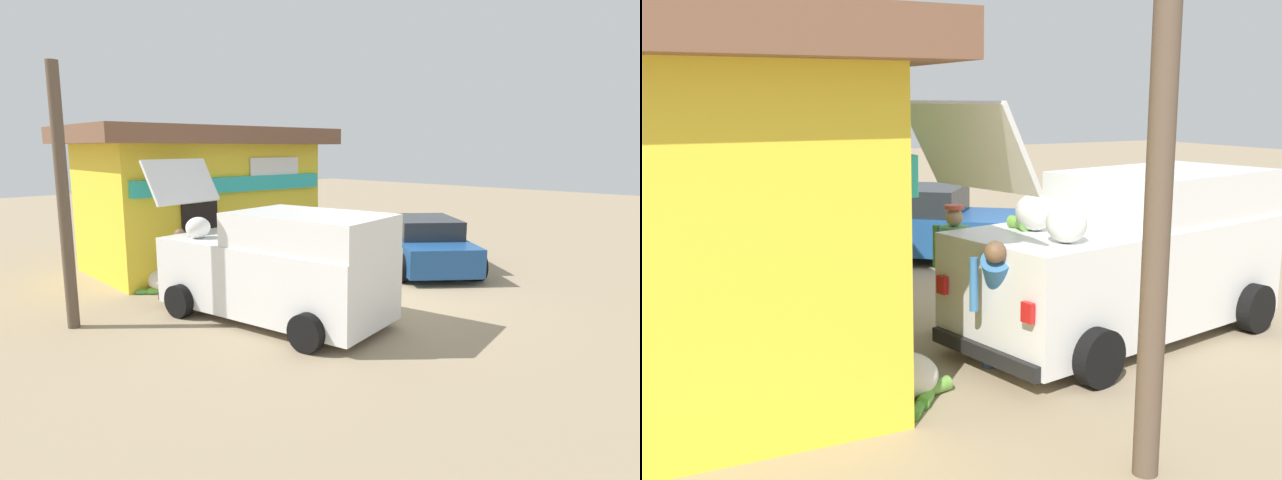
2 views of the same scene
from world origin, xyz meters
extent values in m
plane|color=#9E896B|center=(0.00, 0.00, 0.00)|extent=(60.00, 60.00, 0.00)
cube|color=yellow|center=(-1.04, 5.23, 1.58)|extent=(5.55, 3.37, 3.16)
cube|color=#2DB7B2|center=(-1.11, 3.59, 2.21)|extent=(5.15, 0.33, 0.36)
cube|color=black|center=(-2.08, 3.66, 1.00)|extent=(0.90, 0.10, 2.00)
cube|color=white|center=(0.08, 3.56, 2.53)|extent=(1.50, 0.12, 0.60)
cube|color=brown|center=(-1.04, 5.23, 3.37)|extent=(6.46, 4.29, 0.40)
cube|color=white|center=(-2.61, 0.46, 0.79)|extent=(2.46, 4.50, 1.24)
cube|color=white|center=(-2.47, -0.34, 1.69)|extent=(2.11, 2.89, 0.58)
cube|color=black|center=(-2.25, -1.59, 1.66)|extent=(1.48, 0.33, 0.44)
cube|color=white|center=(-3.02, 2.79, 2.41)|extent=(1.65, 0.79, 0.88)
ellipsoid|color=silver|center=(-3.30, 1.79, 1.60)|extent=(0.48, 0.40, 0.40)
ellipsoid|color=silver|center=(-2.54, 1.67, 1.61)|extent=(0.50, 0.41, 0.41)
cylinder|color=#6EA93F|center=(-2.36, 1.74, 1.47)|extent=(0.32, 0.23, 0.14)
cylinder|color=#5D973E|center=(-2.42, 1.76, 1.47)|extent=(0.30, 0.19, 0.13)
cube|color=black|center=(-2.98, 2.59, 0.25)|extent=(1.66, 0.36, 0.16)
cube|color=red|center=(-3.66, 2.49, 0.85)|extent=(0.15, 0.08, 0.20)
cube|color=red|center=(-2.31, 2.72, 0.85)|extent=(0.15, 0.08, 0.20)
cylinder|color=black|center=(-3.30, -1.13, 0.30)|extent=(0.32, 0.64, 0.61)
cylinder|color=black|center=(-1.43, -0.81, 0.30)|extent=(0.32, 0.64, 0.61)
cylinder|color=black|center=(-3.79, 1.72, 0.30)|extent=(0.32, 0.64, 0.61)
cylinder|color=black|center=(-1.92, 2.05, 0.30)|extent=(0.32, 0.64, 0.61)
cube|color=#1E4C8C|center=(2.75, 0.82, 0.51)|extent=(3.92, 4.17, 0.66)
cube|color=#1E2328|center=(2.75, 0.82, 1.08)|extent=(2.41, 2.45, 0.47)
cylinder|color=black|center=(4.34, 1.25, 0.33)|extent=(0.60, 0.64, 0.66)
cylinder|color=black|center=(2.93, 2.46, 0.33)|extent=(0.60, 0.64, 0.66)
cylinder|color=black|center=(2.57, -0.82, 0.33)|extent=(0.60, 0.64, 0.66)
cylinder|color=black|center=(1.15, 0.39, 0.33)|extent=(0.60, 0.64, 0.66)
cylinder|color=navy|center=(-1.45, 2.29, 0.39)|extent=(0.15, 0.15, 0.79)
cylinder|color=navy|center=(-1.71, 2.07, 0.39)|extent=(0.15, 0.15, 0.79)
cylinder|color=#4C9959|center=(-1.58, 2.18, 1.07)|extent=(0.48, 0.48, 0.56)
sphere|color=tan|center=(-1.58, 2.18, 1.46)|extent=(0.21, 0.21, 0.21)
cylinder|color=#CC4C3F|center=(-1.58, 2.18, 1.58)|extent=(0.24, 0.24, 0.05)
cylinder|color=#4C9959|center=(-1.39, 2.33, 1.08)|extent=(0.09, 0.09, 0.53)
cylinder|color=#4C9959|center=(-1.76, 2.03, 1.08)|extent=(0.09, 0.09, 0.53)
cylinder|color=navy|center=(-3.04, 2.16, 0.41)|extent=(0.15, 0.15, 0.83)
cylinder|color=navy|center=(-2.80, 2.40, 0.41)|extent=(0.15, 0.15, 0.83)
cylinder|color=#3872B2|center=(-3.05, 2.41, 1.06)|extent=(0.69, 0.69, 0.67)
sphere|color=brown|center=(-3.22, 2.59, 1.37)|extent=(0.22, 0.22, 0.22)
cylinder|color=#3872B2|center=(-3.35, 2.38, 1.01)|extent=(0.09, 0.09, 0.56)
cylinder|color=#3872B2|center=(-3.00, 2.71, 1.01)|extent=(0.09, 0.09, 0.56)
ellipsoid|color=silver|center=(-3.16, 3.59, 0.23)|extent=(0.74, 0.85, 0.47)
cylinder|color=#54A63D|center=(-3.55, 3.61, 0.05)|extent=(0.31, 0.27, 0.10)
cylinder|color=#62973A|center=(-3.03, 3.43, 0.08)|extent=(0.32, 0.28, 0.15)
cylinder|color=#4D9A30|center=(-2.99, 3.53, 0.06)|extent=(0.33, 0.29, 0.13)
cylinder|color=#61B53C|center=(-3.40, 3.46, 0.07)|extent=(0.26, 0.25, 0.13)
cylinder|color=#67A440|center=(-3.19, 3.22, 0.08)|extent=(0.21, 0.30, 0.15)
cylinder|color=#BF3F33|center=(1.49, 2.97, 0.21)|extent=(0.27, 0.27, 0.41)
cylinder|color=brown|center=(-5.39, 2.52, 2.23)|extent=(0.20, 0.20, 4.45)
camera|label=1|loc=(-8.50, -6.61, 3.07)|focal=29.30mm
camera|label=2|loc=(-9.41, 6.33, 2.87)|focal=41.86mm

